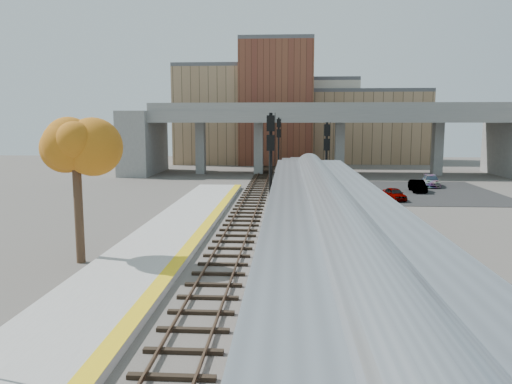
% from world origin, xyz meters
% --- Properties ---
extents(ground, '(160.00, 160.00, 0.00)m').
position_xyz_m(ground, '(0.00, 0.00, 0.00)').
color(ground, '#47423D').
rests_on(ground, ground).
extents(platform, '(4.50, 60.00, 0.35)m').
position_xyz_m(platform, '(-7.25, 0.00, 0.17)').
color(platform, '#9E9E99').
rests_on(platform, ground).
extents(yellow_strip, '(0.70, 60.00, 0.01)m').
position_xyz_m(yellow_strip, '(-5.35, 0.00, 0.35)').
color(yellow_strip, yellow).
rests_on(yellow_strip, platform).
extents(tracks, '(10.70, 95.00, 0.25)m').
position_xyz_m(tracks, '(0.93, 12.50, 0.08)').
color(tracks, black).
rests_on(tracks, ground).
extents(overpass, '(54.00, 12.00, 9.50)m').
position_xyz_m(overpass, '(4.92, 45.00, 5.81)').
color(overpass, slate).
rests_on(overpass, ground).
extents(buildings_far, '(43.00, 21.00, 20.60)m').
position_xyz_m(buildings_far, '(1.26, 66.57, 7.88)').
color(buildings_far, '#997A58').
rests_on(buildings_far, ground).
extents(parking_lot, '(14.00, 18.00, 0.04)m').
position_xyz_m(parking_lot, '(14.00, 28.00, 0.02)').
color(parking_lot, black).
rests_on(parking_lot, ground).
extents(locomotive, '(3.02, 19.05, 4.10)m').
position_xyz_m(locomotive, '(1.00, 11.12, 2.28)').
color(locomotive, '#A8AAB2').
rests_on(locomotive, ground).
extents(coach, '(3.03, 25.00, 5.00)m').
position_xyz_m(coach, '(1.00, -11.48, 2.80)').
color(coach, '#A8AAB2').
rests_on(coach, ground).
extents(signal_mast_near, '(0.60, 0.64, 7.65)m').
position_xyz_m(signal_mast_near, '(-1.10, 8.06, 3.90)').
color(signal_mast_near, '#9E9E99').
rests_on(signal_mast_near, ground).
extents(signal_mast_mid, '(0.60, 0.64, 7.05)m').
position_xyz_m(signal_mast_mid, '(3.00, 15.98, 3.50)').
color(signal_mast_mid, '#9E9E99').
rests_on(signal_mast_mid, ground).
extents(signal_mast_far, '(0.60, 0.64, 7.60)m').
position_xyz_m(signal_mast_far, '(-1.10, 35.98, 3.87)').
color(signal_mast_far, '#9E9E99').
rests_on(signal_mast_far, ground).
extents(tree, '(3.60, 3.60, 8.53)m').
position_xyz_m(tree, '(-10.47, 0.76, 6.33)').
color(tree, '#382619').
rests_on(tree, ground).
extents(car_a, '(1.92, 3.48, 1.12)m').
position_xyz_m(car_a, '(9.70, 22.23, 0.60)').
color(car_a, '#99999E').
rests_on(car_a, parking_lot).
extents(car_b, '(1.41, 3.69, 1.20)m').
position_xyz_m(car_b, '(13.19, 27.84, 0.64)').
color(car_b, '#99999E').
rests_on(car_b, parking_lot).
extents(car_c, '(2.42, 4.51, 1.24)m').
position_xyz_m(car_c, '(15.75, 32.24, 0.66)').
color(car_c, '#99999E').
rests_on(car_c, parking_lot).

